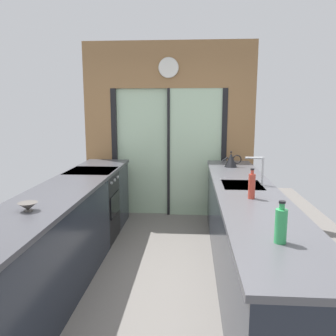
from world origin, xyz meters
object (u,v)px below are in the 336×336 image
at_px(mixing_bowl, 28,206).
at_px(soap_bottle_far, 252,186).
at_px(soap_bottle_near, 281,225).
at_px(oven_range, 93,206).
at_px(kettle, 231,160).

distance_m(mixing_bowl, soap_bottle_far, 1.85).
xyz_separation_m(soap_bottle_near, soap_bottle_far, (0.00, 1.00, 0.01)).
relative_size(oven_range, soap_bottle_near, 3.62).
height_order(mixing_bowl, soap_bottle_near, soap_bottle_near).
bearing_deg(soap_bottle_far, mixing_bowl, -164.56).
relative_size(mixing_bowl, soap_bottle_near, 0.59).
relative_size(mixing_bowl, soap_bottle_far, 0.56).
relative_size(kettle, soap_bottle_far, 0.96).
distance_m(mixing_bowl, soap_bottle_near, 1.85).
relative_size(oven_range, soap_bottle_far, 3.43).
xyz_separation_m(oven_range, soap_bottle_near, (1.80, -2.25, 0.57)).
distance_m(kettle, soap_bottle_far, 1.64).
height_order(kettle, soap_bottle_far, soap_bottle_far).
bearing_deg(mixing_bowl, soap_bottle_near, -15.88).
bearing_deg(soap_bottle_near, kettle, 89.95).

